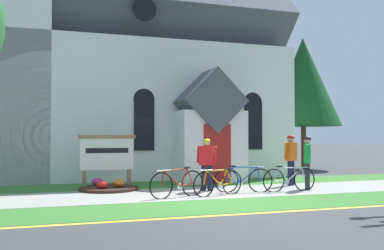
{
  "coord_description": "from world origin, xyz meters",
  "views": [
    {
      "loc": [
        -4.06,
        -10.16,
        1.66
      ],
      "look_at": [
        0.53,
        4.14,
        2.07
      ],
      "focal_mm": 40.52,
      "sensor_mm": 36.0,
      "label": 1
    }
  ],
  "objects_px": {
    "bicycle_white": "(243,180)",
    "bicycle_silver": "(218,183)",
    "bicycle_green": "(177,184)",
    "cyclist_in_blue_jersey": "(291,156)",
    "church_sign": "(107,154)",
    "cyclist_in_red_jersey": "(207,161)",
    "roadside_conifer": "(303,82)",
    "cyclist_in_white_jersey": "(307,158)",
    "bicycle_blue": "(289,179)"
  },
  "relations": [
    {
      "from": "bicycle_white",
      "to": "bicycle_silver",
      "type": "xyz_separation_m",
      "value": [
        -0.95,
        -0.41,
        -0.01
      ]
    },
    {
      "from": "bicycle_green",
      "to": "cyclist_in_blue_jersey",
      "type": "relative_size",
      "value": 0.98
    },
    {
      "from": "cyclist_in_blue_jersey",
      "to": "church_sign",
      "type": "bearing_deg",
      "value": 170.07
    },
    {
      "from": "church_sign",
      "to": "cyclist_in_blue_jersey",
      "type": "xyz_separation_m",
      "value": [
        6.05,
        -1.06,
        -0.1
      ]
    },
    {
      "from": "cyclist_in_red_jersey",
      "to": "roadside_conifer",
      "type": "bearing_deg",
      "value": 41.91
    },
    {
      "from": "cyclist_in_blue_jersey",
      "to": "roadside_conifer",
      "type": "bearing_deg",
      "value": 54.74
    },
    {
      "from": "bicycle_white",
      "to": "cyclist_in_white_jersey",
      "type": "height_order",
      "value": "cyclist_in_white_jersey"
    },
    {
      "from": "church_sign",
      "to": "cyclist_in_red_jersey",
      "type": "distance_m",
      "value": 3.25
    },
    {
      "from": "bicycle_green",
      "to": "roadside_conifer",
      "type": "bearing_deg",
      "value": 41.75
    },
    {
      "from": "church_sign",
      "to": "bicycle_silver",
      "type": "relative_size",
      "value": 1.1
    },
    {
      "from": "bicycle_green",
      "to": "bicycle_silver",
      "type": "bearing_deg",
      "value": 0.73
    },
    {
      "from": "bicycle_white",
      "to": "cyclist_in_blue_jersey",
      "type": "xyz_separation_m",
      "value": [
        2.31,
        1.16,
        0.63
      ]
    },
    {
      "from": "roadside_conifer",
      "to": "church_sign",
      "type": "bearing_deg",
      "value": -153.0
    },
    {
      "from": "church_sign",
      "to": "bicycle_white",
      "type": "height_order",
      "value": "church_sign"
    },
    {
      "from": "bicycle_white",
      "to": "roadside_conifer",
      "type": "xyz_separation_m",
      "value": [
        6.89,
        7.64,
        4.11
      ]
    },
    {
      "from": "bicycle_blue",
      "to": "cyclist_in_red_jersey",
      "type": "height_order",
      "value": "cyclist_in_red_jersey"
    },
    {
      "from": "bicycle_green",
      "to": "cyclist_in_blue_jersey",
      "type": "xyz_separation_m",
      "value": [
        4.46,
        1.59,
        0.63
      ]
    },
    {
      "from": "bicycle_green",
      "to": "bicycle_white",
      "type": "bearing_deg",
      "value": 11.24
    },
    {
      "from": "bicycle_white",
      "to": "cyclist_in_red_jersey",
      "type": "distance_m",
      "value": 1.24
    },
    {
      "from": "cyclist_in_red_jersey",
      "to": "roadside_conifer",
      "type": "xyz_separation_m",
      "value": [
        7.81,
        7.01,
        3.56
      ]
    },
    {
      "from": "bicycle_white",
      "to": "bicycle_green",
      "type": "xyz_separation_m",
      "value": [
        -2.15,
        -0.43,
        0.0
      ]
    },
    {
      "from": "cyclist_in_white_jersey",
      "to": "roadside_conifer",
      "type": "xyz_separation_m",
      "value": [
        4.67,
        7.6,
        3.51
      ]
    },
    {
      "from": "cyclist_in_red_jersey",
      "to": "church_sign",
      "type": "bearing_deg",
      "value": 150.51
    },
    {
      "from": "bicycle_silver",
      "to": "cyclist_in_white_jersey",
      "type": "height_order",
      "value": "cyclist_in_white_jersey"
    },
    {
      "from": "church_sign",
      "to": "bicycle_silver",
      "type": "bearing_deg",
      "value": -43.33
    },
    {
      "from": "church_sign",
      "to": "cyclist_in_white_jersey",
      "type": "bearing_deg",
      "value": -20.1
    },
    {
      "from": "cyclist_in_blue_jersey",
      "to": "roadside_conifer",
      "type": "height_order",
      "value": "roadside_conifer"
    },
    {
      "from": "bicycle_green",
      "to": "church_sign",
      "type": "bearing_deg",
      "value": 120.99
    },
    {
      "from": "cyclist_in_blue_jersey",
      "to": "cyclist_in_white_jersey",
      "type": "xyz_separation_m",
      "value": [
        -0.09,
        -1.12,
        -0.03
      ]
    },
    {
      "from": "cyclist_in_white_jersey",
      "to": "cyclist_in_red_jersey",
      "type": "bearing_deg",
      "value": 169.41
    },
    {
      "from": "bicycle_blue",
      "to": "roadside_conifer",
      "type": "height_order",
      "value": "roadside_conifer"
    },
    {
      "from": "bicycle_blue",
      "to": "cyclist_in_blue_jersey",
      "type": "height_order",
      "value": "cyclist_in_blue_jersey"
    },
    {
      "from": "bicycle_white",
      "to": "bicycle_silver",
      "type": "bearing_deg",
      "value": -156.52
    },
    {
      "from": "church_sign",
      "to": "bicycle_white",
      "type": "distance_m",
      "value": 4.41
    },
    {
      "from": "bicycle_silver",
      "to": "roadside_conifer",
      "type": "bearing_deg",
      "value": 45.77
    },
    {
      "from": "cyclist_in_blue_jersey",
      "to": "cyclist_in_red_jersey",
      "type": "distance_m",
      "value": 3.28
    },
    {
      "from": "bicycle_white",
      "to": "bicycle_green",
      "type": "distance_m",
      "value": 2.19
    },
    {
      "from": "bicycle_green",
      "to": "roadside_conifer",
      "type": "xyz_separation_m",
      "value": [
        9.04,
        8.07,
        4.11
      ]
    },
    {
      "from": "bicycle_green",
      "to": "cyclist_in_red_jersey",
      "type": "distance_m",
      "value": 1.71
    },
    {
      "from": "bicycle_white",
      "to": "bicycle_green",
      "type": "bearing_deg",
      "value": -168.76
    },
    {
      "from": "bicycle_silver",
      "to": "church_sign",
      "type": "bearing_deg",
      "value": 136.67
    },
    {
      "from": "bicycle_silver",
      "to": "roadside_conifer",
      "type": "distance_m",
      "value": 11.97
    },
    {
      "from": "bicycle_white",
      "to": "cyclist_in_red_jersey",
      "type": "xyz_separation_m",
      "value": [
        -0.92,
        0.63,
        0.55
      ]
    },
    {
      "from": "church_sign",
      "to": "bicycle_green",
      "type": "bearing_deg",
      "value": -59.01
    },
    {
      "from": "church_sign",
      "to": "cyclist_in_red_jersey",
      "type": "height_order",
      "value": "church_sign"
    },
    {
      "from": "roadside_conifer",
      "to": "bicycle_silver",
      "type": "bearing_deg",
      "value": -134.23
    },
    {
      "from": "cyclist_in_blue_jersey",
      "to": "cyclist_in_white_jersey",
      "type": "distance_m",
      "value": 1.13
    },
    {
      "from": "bicycle_green",
      "to": "bicycle_silver",
      "type": "relative_size",
      "value": 1.02
    },
    {
      "from": "bicycle_silver",
      "to": "bicycle_green",
      "type": "bearing_deg",
      "value": -179.27
    },
    {
      "from": "bicycle_white",
      "to": "cyclist_in_blue_jersey",
      "type": "height_order",
      "value": "cyclist_in_blue_jersey"
    }
  ]
}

